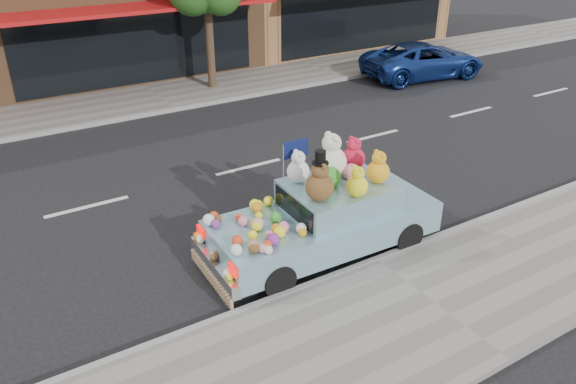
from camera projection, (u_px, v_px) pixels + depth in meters
ground at (249, 167)px, 14.13m from camera, size 120.00×120.00×0.00m
near_sidewalk at (435, 306)px, 9.18m from camera, size 60.00×3.00×0.12m
far_sidewalk at (159, 97)px, 19.03m from camera, size 60.00×3.00×0.12m
near_kerb at (376, 261)px, 10.31m from camera, size 60.00×0.12×0.13m
far_kerb at (175, 109)px, 17.89m from camera, size 60.00×0.12×0.13m
car_blue at (423, 60)px, 21.10m from camera, size 4.98×2.81×1.31m
art_car at (325, 214)px, 10.41m from camera, size 4.53×1.89×2.27m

